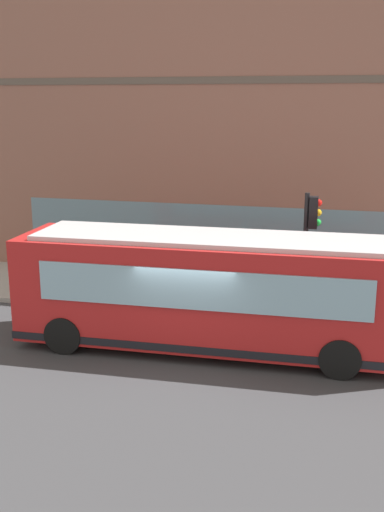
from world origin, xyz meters
TOP-DOWN VIEW (x-y plane):
  - ground at (0.00, 0.00)m, footprint 120.00×120.00m
  - sidewalk_curb at (4.68, 0.00)m, footprint 4.17×40.00m
  - building_corner at (11.29, 0.00)m, footprint 9.10×23.00m
  - city_bus_nearside at (0.56, -0.29)m, footprint 2.83×10.11m
  - traffic_light_near_corner at (2.96, -2.73)m, footprint 0.32×0.49m
  - fire_hydrant at (3.94, 1.20)m, footprint 0.35×0.35m
  - pedestrian_by_light_pole at (3.25, 0.28)m, footprint 0.32×0.32m
  - newspaper_vending_box at (4.88, 5.34)m, footprint 0.44×0.42m

SIDE VIEW (x-z plane):
  - ground at x=0.00m, z-range 0.00..0.00m
  - sidewalk_curb at x=4.68m, z-range 0.00..0.15m
  - fire_hydrant at x=3.94m, z-range 0.14..0.88m
  - newspaper_vending_box at x=4.88m, z-range 0.15..1.05m
  - pedestrian_by_light_pole at x=3.25m, z-range 0.28..2.02m
  - city_bus_nearside at x=0.56m, z-range 0.02..3.09m
  - traffic_light_near_corner at x=2.96m, z-range 0.89..4.64m
  - building_corner at x=11.29m, z-range -0.01..12.85m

